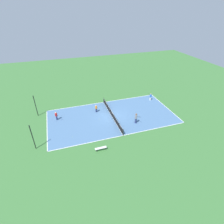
{
  "coord_description": "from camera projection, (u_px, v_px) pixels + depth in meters",
  "views": [
    {
      "loc": [
        -23.43,
        7.63,
        16.19
      ],
      "look_at": [
        0.0,
        0.0,
        0.9
      ],
      "focal_mm": 28.0,
      "sensor_mm": 36.0,
      "label": 1
    }
  ],
  "objects": [
    {
      "name": "player_center_orange",
      "position": [
        96.0,
        108.0,
        30.29
      ],
      "size": [
        0.5,
        0.5,
        1.37
      ],
      "rotation": [
        0.0,
        0.0,
        5.34
      ],
      "color": "navy",
      "rests_on": "court_surface"
    },
    {
      "name": "player_baseline_gray",
      "position": [
        136.0,
        118.0,
        27.27
      ],
      "size": [
        0.95,
        0.82,
        1.8
      ],
      "rotation": [
        0.0,
        0.0,
        3.78
      ],
      "color": "navy",
      "rests_on": "court_surface"
    },
    {
      "name": "court_surface",
      "position": [
        112.0,
        116.0,
        29.47
      ],
      "size": [
        10.63,
        21.04,
        0.02
      ],
      "color": "#4C729E",
      "rests_on": "ground_plane"
    },
    {
      "name": "ground_plane",
      "position": [
        112.0,
        117.0,
        29.47
      ],
      "size": [
        80.0,
        80.0,
        0.0
      ],
      "primitive_type": "plane",
      "color": "#3D7538"
    },
    {
      "name": "fence_post_back_left",
      "position": [
        33.0,
        137.0,
        21.96
      ],
      "size": [
        0.12,
        0.12,
        3.77
      ],
      "color": "black",
      "rests_on": "ground_plane"
    },
    {
      "name": "tennis_ball_near_net",
      "position": [
        139.0,
        102.0,
        33.79
      ],
      "size": [
        0.07,
        0.07,
        0.07
      ],
      "primitive_type": "sphere",
      "color": "#CCE033",
      "rests_on": "court_surface"
    },
    {
      "name": "bench",
      "position": [
        101.0,
        148.0,
        22.46
      ],
      "size": [
        0.36,
        1.52,
        0.45
      ],
      "rotation": [
        0.0,
        0.0,
        1.57
      ],
      "color": "silver",
      "rests_on": "ground_plane"
    },
    {
      "name": "tennis_net",
      "position": [
        112.0,
        114.0,
        29.2
      ],
      "size": [
        10.43,
        0.1,
        0.98
      ],
      "color": "black",
      "rests_on": "court_surface"
    },
    {
      "name": "tennis_ball_left_sideline",
      "position": [
        99.0,
        119.0,
        28.74
      ],
      "size": [
        0.07,
        0.07,
        0.07
      ],
      "primitive_type": "sphere",
      "color": "#CCE033",
      "rests_on": "court_surface"
    },
    {
      "name": "player_near_blue",
      "position": [
        151.0,
        96.0,
        34.04
      ],
      "size": [
        0.99,
        0.62,
        1.43
      ],
      "rotation": [
        0.0,
        0.0,
        0.34
      ],
      "color": "white",
      "rests_on": "court_surface"
    },
    {
      "name": "tennis_ball_midcourt",
      "position": [
        72.0,
        137.0,
        24.86
      ],
      "size": [
        0.07,
        0.07,
        0.07
      ],
      "primitive_type": "sphere",
      "color": "#CCE033",
      "rests_on": "court_surface"
    },
    {
      "name": "player_coach_red",
      "position": [
        56.0,
        115.0,
        28.18
      ],
      "size": [
        0.99,
        0.56,
        1.48
      ],
      "rotation": [
        0.0,
        0.0,
        3.4
      ],
      "color": "navy",
      "rests_on": "court_surface"
    },
    {
      "name": "fence_post_back_right",
      "position": [
        36.0,
        106.0,
        28.75
      ],
      "size": [
        0.12,
        0.12,
        3.77
      ],
      "color": "black",
      "rests_on": "ground_plane"
    }
  ]
}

